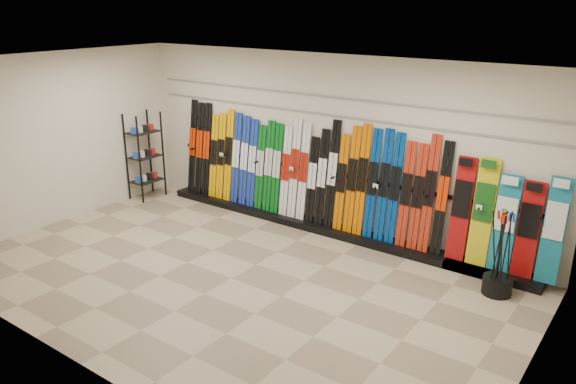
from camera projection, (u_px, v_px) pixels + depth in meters
The scene contains 13 objects.
floor at pixel (231, 278), 8.09m from camera, with size 8.00×8.00×0.00m, color gray.
back_wall at pixel (326, 144), 9.53m from camera, with size 8.00×8.00×0.00m, color beige.
left_wall at pixel (57, 139), 9.83m from camera, with size 5.00×5.00×0.00m, color beige.
right_wall at pixel (540, 253), 5.39m from camera, with size 5.00×5.00×0.00m, color beige.
ceiling at pixel (224, 67), 7.13m from camera, with size 8.00×8.00×0.00m, color silver.
ski_rack_base at pixel (328, 229), 9.70m from camera, with size 8.00×0.40×0.12m, color black.
skis at pixel (299, 171), 9.82m from camera, with size 5.38×0.27×1.83m.
snowboards at pixel (504, 221), 7.92m from camera, with size 1.56×0.24×1.58m.
accessory_rack at pixel (145, 156), 11.20m from camera, with size 0.40×0.60×1.74m, color black.
pole_bin at pixel (497, 285), 7.64m from camera, with size 0.40×0.40×0.25m, color black.
ski_poles at pixel (500, 253), 7.47m from camera, with size 0.29×0.29×1.18m.
slatwall_rail_0 at pixel (326, 115), 9.35m from camera, with size 7.60×0.02×0.03m, color gray.
slatwall_rail_1 at pixel (326, 97), 9.25m from camera, with size 7.60×0.02×0.03m, color gray.
Camera 1 is at (4.91, -5.40, 3.79)m, focal length 35.00 mm.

